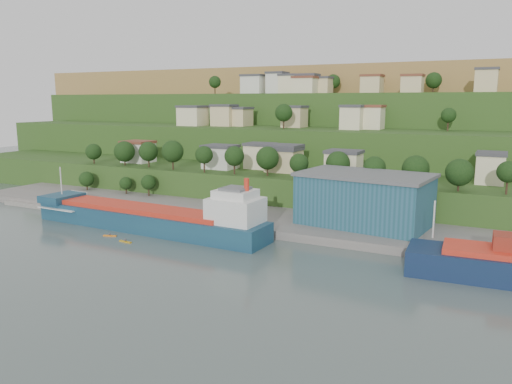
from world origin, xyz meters
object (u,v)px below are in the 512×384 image
Objects in this scene: warehouse at (364,199)px; kayak_orange at (110,235)px; cargo_ship_near at (154,220)px; caravan at (76,197)px.

kayak_orange is (-53.64, -31.24, -8.19)m from warehouse.
cargo_ship_near is 2.02× the size of warehouse.
cargo_ship_near is at bearing -14.49° from caravan.
cargo_ship_near is at bearing -147.96° from warehouse.
warehouse is 4.82× the size of caravan.
kayak_orange is at bearing -142.95° from warehouse.
caravan is 2.08× the size of kayak_orange.
kayak_orange is at bearing -29.53° from caravan.
warehouse is at bearing 9.51° from caravan.
caravan is 40.58m from kayak_orange.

